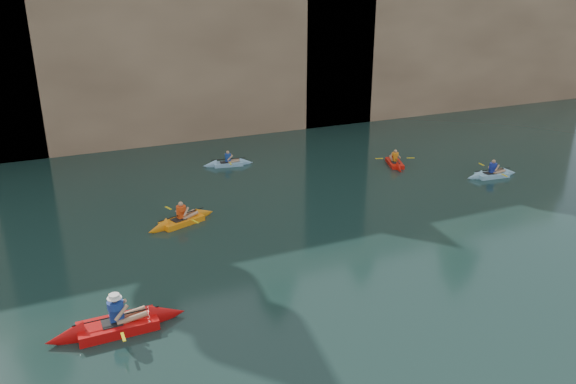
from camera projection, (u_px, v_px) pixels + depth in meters
name	position (u px, v px, depth m)	size (l,w,h in m)	color
ground	(352.00, 333.00, 15.80)	(160.00, 160.00, 0.00)	black
cliff	(138.00, 31.00, 39.26)	(70.00, 16.00, 12.00)	tan
cliff_slab_center	(194.00, 44.00, 33.83)	(24.00, 2.40, 11.40)	#A28162
cliff_slab_east	(456.00, 43.00, 41.80)	(26.00, 2.40, 9.84)	#A28162
sea_cave_center	(100.00, 123.00, 32.41)	(3.50, 1.00, 3.20)	black
sea_cave_east	(316.00, 93.00, 37.57)	(5.00, 1.00, 4.50)	black
main_kayaker	(118.00, 325.00, 15.83)	(3.87, 2.60, 1.44)	red
kayaker_orange	(182.00, 220.00, 22.83)	(3.19, 2.25, 1.19)	orange
kayaker_ltblue_near	(492.00, 174.00, 28.27)	(2.93, 2.24, 1.13)	#88C1E4
kayaker_red_far	(395.00, 163.00, 30.14)	(2.01, 2.93, 1.06)	red
kayaker_ltblue_mid	(228.00, 163.00, 30.02)	(2.78, 2.05, 1.03)	#82B4DA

